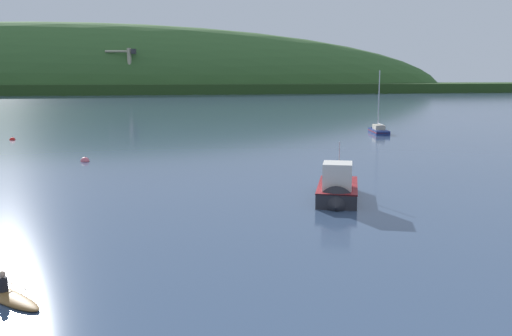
{
  "coord_description": "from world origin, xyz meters",
  "views": [
    {
      "loc": [
        -0.55,
        -6.66,
        7.23
      ],
      "look_at": [
        7.15,
        32.25,
        0.83
      ],
      "focal_mm": 39.82,
      "sensor_mm": 36.0,
      "label": 1
    }
  ],
  "objects": [
    {
      "name": "mooring_buoy_far_upstream",
      "position": [
        -15.5,
        62.64,
        0.0
      ],
      "size": [
        0.67,
        0.67,
        0.75
      ],
      "color": "red",
      "rests_on": "ground"
    },
    {
      "name": "far_shoreline_hill",
      "position": [
        -28.25,
        272.8,
        0.14
      ],
      "size": [
        469.73,
        100.61,
        64.22
      ],
      "rotation": [
        0.0,
        0.0,
        0.03
      ],
      "color": "#27431B",
      "rests_on": "ground"
    },
    {
      "name": "sailboat_outer_reach",
      "position": [
        29.19,
        62.22,
        0.17
      ],
      "size": [
        2.88,
        6.24,
        8.85
      ],
      "rotation": [
        0.0,
        0.0,
        1.37
      ],
      "color": "navy",
      "rests_on": "ground"
    },
    {
      "name": "mooring_buoy_foreground",
      "position": [
        -5.65,
        43.71,
        0.0
      ],
      "size": [
        0.76,
        0.76,
        0.84
      ],
      "color": "#E06675",
      "rests_on": "ground"
    },
    {
      "name": "dockside_crane",
      "position": [
        -6.06,
        240.82,
        9.11
      ],
      "size": [
        12.85,
        4.42,
        19.08
      ],
      "rotation": [
        0.0,
        0.0,
        2.96
      ],
      "color": "#4C4C51",
      "rests_on": "ground"
    },
    {
      "name": "fishing_boat_moored",
      "position": [
        10.44,
        24.33,
        0.52
      ],
      "size": [
        4.32,
        6.78,
        3.98
      ],
      "rotation": [
        0.0,
        0.0,
        4.35
      ],
      "color": "#232328",
      "rests_on": "ground"
    },
    {
      "name": "canoe_with_paddler",
      "position": [
        -5.28,
        12.49,
        0.1
      ],
      "size": [
        3.27,
        3.64,
        1.02
      ],
      "rotation": [
        0.0,
        0.0,
        2.28
      ],
      "color": "brown",
      "rests_on": "ground"
    }
  ]
}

